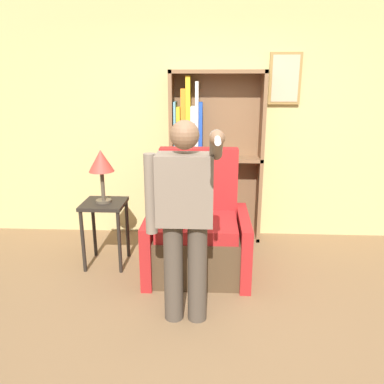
{
  "coord_description": "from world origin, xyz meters",
  "views": [
    {
      "loc": [
        0.02,
        -2.4,
        1.82
      ],
      "look_at": [
        -0.13,
        0.58,
        0.94
      ],
      "focal_mm": 35.0,
      "sensor_mm": 36.0,
      "label": 1
    }
  ],
  "objects": [
    {
      "name": "person_standing",
      "position": [
        -0.16,
        0.19,
        0.89
      ],
      "size": [
        0.56,
        0.78,
        1.57
      ],
      "color": "#473D33",
      "rests_on": "ground_plane"
    },
    {
      "name": "armchair",
      "position": [
        -0.1,
        1.03,
        0.38
      ],
      "size": [
        0.99,
        0.83,
        1.19
      ],
      "color": "#4C3823",
      "rests_on": "ground_plane"
    },
    {
      "name": "ground_plane",
      "position": [
        0.0,
        0.0,
        0.0
      ],
      "size": [
        14.0,
        14.0,
        0.0
      ],
      "primitive_type": "plane",
      "color": "brown"
    },
    {
      "name": "side_table",
      "position": [
        -1.04,
        1.1,
        0.54
      ],
      "size": [
        0.42,
        0.42,
        0.67
      ],
      "color": "black",
      "rests_on": "ground_plane"
    },
    {
      "name": "table_lamp",
      "position": [
        -1.04,
        1.1,
        1.07
      ],
      "size": [
        0.25,
        0.25,
        0.53
      ],
      "color": "#4C4233",
      "rests_on": "side_table"
    },
    {
      "name": "bookcase",
      "position": [
        -0.05,
        1.87,
        0.94
      ],
      "size": [
        1.06,
        0.28,
        1.95
      ],
      "color": "brown",
      "rests_on": "ground_plane"
    },
    {
      "name": "wall_back",
      "position": [
        0.01,
        2.03,
        1.4
      ],
      "size": [
        8.0,
        0.11,
        2.8
      ],
      "color": "tan",
      "rests_on": "ground_plane"
    }
  ]
}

